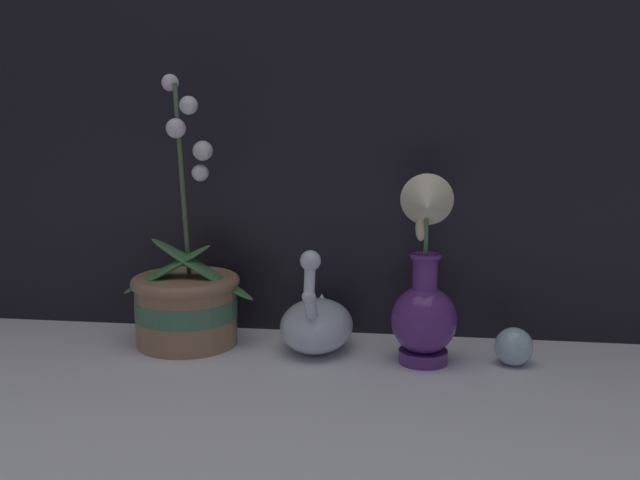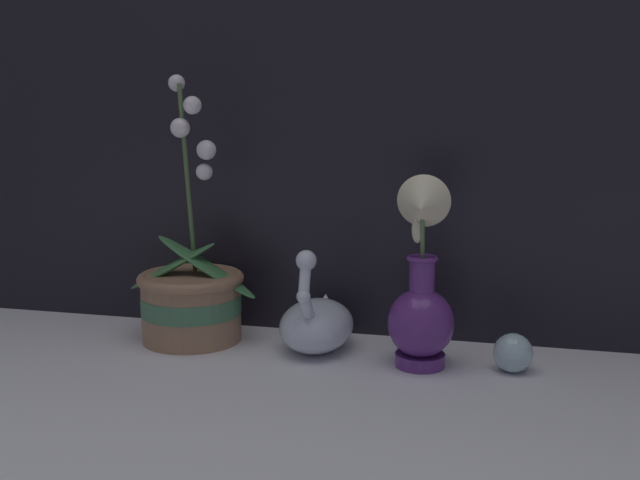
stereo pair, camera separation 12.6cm
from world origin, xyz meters
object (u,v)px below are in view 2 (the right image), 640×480
at_px(orchid_potted_plant, 191,297).
at_px(glass_sphere, 513,353).
at_px(blue_vase, 421,300).
at_px(swan_figurine, 317,322).

relative_size(orchid_potted_plant, glass_sphere, 7.50).
relative_size(orchid_potted_plant, blue_vase, 1.50).
height_order(swan_figurine, glass_sphere, swan_figurine).
relative_size(swan_figurine, glass_sphere, 3.18).
bearing_deg(orchid_potted_plant, glass_sphere, -3.61).
bearing_deg(swan_figurine, orchid_potted_plant, 179.71).
bearing_deg(blue_vase, glass_sphere, 4.84).
distance_m(orchid_potted_plant, swan_figurine, 0.23).
relative_size(orchid_potted_plant, swan_figurine, 2.36).
bearing_deg(glass_sphere, blue_vase, -175.16).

